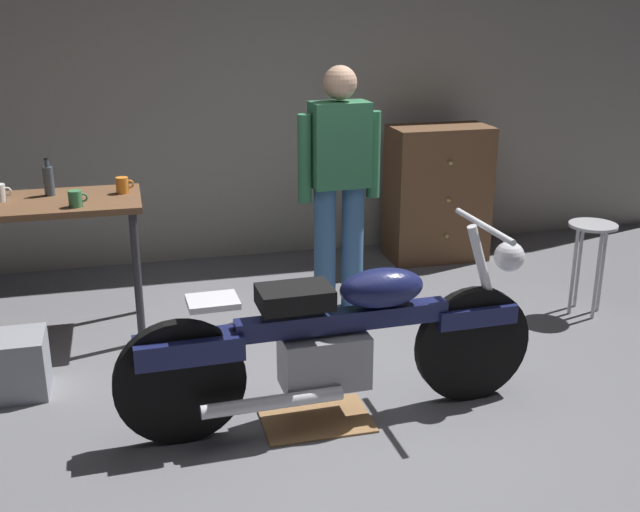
% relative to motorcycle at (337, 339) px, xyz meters
% --- Properties ---
extents(ground_plane, '(12.00, 12.00, 0.00)m').
position_rel_motorcycle_xyz_m(ground_plane, '(0.14, 0.01, -0.45)').
color(ground_plane, slate).
extents(back_wall, '(8.00, 0.12, 3.10)m').
position_rel_motorcycle_xyz_m(back_wall, '(0.14, 2.81, 1.10)').
color(back_wall, gray).
rests_on(back_wall, ground_plane).
extents(workbench, '(1.30, 0.64, 0.90)m').
position_rel_motorcycle_xyz_m(workbench, '(-1.54, 1.44, 0.34)').
color(workbench, brown).
rests_on(workbench, ground_plane).
extents(motorcycle, '(2.19, 0.60, 1.00)m').
position_rel_motorcycle_xyz_m(motorcycle, '(0.00, 0.00, 0.00)').
color(motorcycle, black).
rests_on(motorcycle, ground_plane).
extents(person_standing, '(0.57, 0.24, 1.67)m').
position_rel_motorcycle_xyz_m(person_standing, '(0.41, 1.43, 0.48)').
color(person_standing, '#3C6696').
rests_on(person_standing, ground_plane).
extents(shop_stool, '(0.32, 0.32, 0.64)m').
position_rel_motorcycle_xyz_m(shop_stool, '(2.04, 0.94, 0.05)').
color(shop_stool, '#B2B2B7').
rests_on(shop_stool, ground_plane).
extents(wooden_dresser, '(0.80, 0.47, 1.10)m').
position_rel_motorcycle_xyz_m(wooden_dresser, '(1.49, 2.31, 0.10)').
color(wooden_dresser, brown).
rests_on(wooden_dresser, ground_plane).
extents(drip_tray, '(0.56, 0.40, 0.01)m').
position_rel_motorcycle_xyz_m(drip_tray, '(-0.11, 0.00, -0.44)').
color(drip_tray, olive).
rests_on(drip_tray, ground_plane).
extents(storage_bin, '(0.44, 0.32, 0.34)m').
position_rel_motorcycle_xyz_m(storage_bin, '(-1.69, 0.69, -0.28)').
color(storage_bin, gray).
rests_on(storage_bin, ground_plane).
extents(mug_green_speckled, '(0.11, 0.08, 0.10)m').
position_rel_motorcycle_xyz_m(mug_green_speckled, '(-1.27, 1.24, 0.50)').
color(mug_green_speckled, '#3D7F4C').
rests_on(mug_green_speckled, workbench).
extents(mug_orange_travel, '(0.11, 0.08, 0.10)m').
position_rel_motorcycle_xyz_m(mug_orange_travel, '(-0.99, 1.51, 0.50)').
color(mug_orange_travel, orange).
rests_on(mug_orange_travel, workbench).
extents(bottle, '(0.06, 0.06, 0.24)m').
position_rel_motorcycle_xyz_m(bottle, '(-1.44, 1.56, 0.55)').
color(bottle, '#3F4C59').
rests_on(bottle, workbench).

